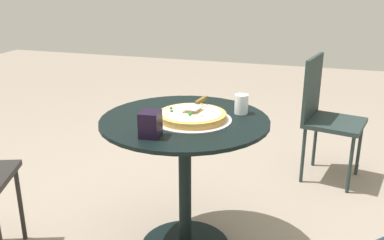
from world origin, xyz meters
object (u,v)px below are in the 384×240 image
patio_table (185,159)px  patio_chair_near (325,111)px  pizza_on_tray (192,116)px  pizza_server (197,104)px  drinking_cup (241,104)px  napkin_dispenser (150,124)px

patio_table → patio_chair_near: size_ratio=0.95×
pizza_on_tray → pizza_server: size_ratio=1.78×
pizza_server → patio_chair_near: size_ratio=0.25×
patio_chair_near → pizza_on_tray: bearing=-119.3°
pizza_on_tray → patio_chair_near: size_ratio=0.44×
drinking_cup → napkin_dispenser: bearing=-126.1°
patio_table → pizza_on_tray: bearing=-8.1°
patio_table → drinking_cup: 0.40m
patio_table → pizza_server: 0.29m
pizza_on_tray → patio_chair_near: (0.63, 1.11, -0.26)m
patio_table → napkin_dispenser: size_ratio=7.37×
pizza_server → napkin_dispenser: napkin_dispenser is taller
pizza_on_tray → drinking_cup: 0.27m
patio_table → patio_chair_near: (0.66, 1.11, -0.02)m
patio_table → napkin_dispenser: (-0.07, -0.27, 0.27)m
pizza_on_tray → napkin_dispenser: napkin_dispenser is taller
napkin_dispenser → pizza_on_tray: bearing=152.9°
pizza_on_tray → drinking_cup: bearing=39.1°
pizza_on_tray → patio_table: bearing=171.9°
patio_table → pizza_on_tray: 0.24m
pizza_server → napkin_dispenser: size_ratio=1.92×
napkin_dispenser → patio_table: bearing=160.8°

